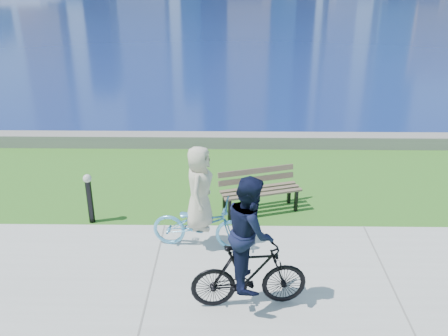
% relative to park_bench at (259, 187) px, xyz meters
% --- Properties ---
extents(ground, '(320.00, 320.00, 0.00)m').
position_rel_park_bench_xyz_m(ground, '(2.07, -2.49, -0.53)').
color(ground, '#2A641A').
rests_on(ground, ground).
extents(concrete_path, '(80.00, 3.50, 0.02)m').
position_rel_park_bench_xyz_m(concrete_path, '(2.07, -2.49, -0.52)').
color(concrete_path, '#B0AFAA').
rests_on(concrete_path, ground).
extents(seawall, '(90.00, 0.50, 0.35)m').
position_rel_park_bench_xyz_m(seawall, '(2.07, 3.71, -0.36)').
color(seawall, slate).
rests_on(seawall, ground).
extents(park_bench, '(1.78, 1.05, 0.87)m').
position_rel_park_bench_xyz_m(park_bench, '(0.00, 0.00, 0.00)').
color(park_bench, black).
rests_on(park_bench, ground).
extents(bollard_lamp, '(0.17, 0.17, 1.06)m').
position_rel_park_bench_xyz_m(bollard_lamp, '(-3.43, -0.59, 0.08)').
color(bollard_lamp, black).
rests_on(bollard_lamp, ground).
extents(cyclist_woman, '(0.86, 1.86, 1.99)m').
position_rel_park_bench_xyz_m(cyclist_woman, '(-1.16, -1.48, 0.23)').
color(cyclist_woman, '#5EB4E4').
rests_on(cyclist_woman, ground).
extents(cyclist_man, '(0.74, 1.83, 2.19)m').
position_rel_park_bench_xyz_m(cyclist_man, '(-0.31, -3.14, 0.41)').
color(cyclist_man, black).
rests_on(cyclist_man, ground).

